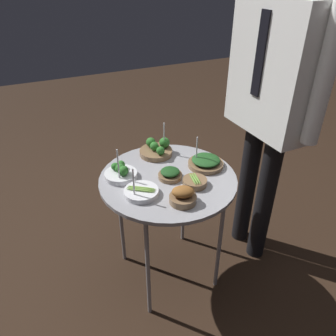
{
  "coord_description": "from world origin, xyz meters",
  "views": [
    {
      "loc": [
        1.15,
        -0.55,
        1.5
      ],
      "look_at": [
        0.0,
        0.0,
        0.7
      ],
      "focal_mm": 35.0,
      "sensor_mm": 36.0,
      "label": 1
    }
  ],
  "objects_px": {
    "serving_cart": "(168,185)",
    "bowl_roast_mid_left": "(183,196)",
    "bowl_broccoli_mid_right": "(157,149)",
    "bowl_broccoli_front_center": "(121,172)",
    "bowl_spinach_near_rim": "(170,174)",
    "bowl_spinach_front_left": "(206,162)",
    "bowl_asparagus_far_rim": "(141,192)",
    "waiter_figure": "(275,85)",
    "bowl_asparagus_front_right": "(195,182)"
  },
  "relations": [
    {
      "from": "bowl_broccoli_front_center",
      "to": "serving_cart",
      "type": "bearing_deg",
      "value": 64.74
    },
    {
      "from": "bowl_broccoli_front_center",
      "to": "bowl_spinach_near_rim",
      "type": "height_order",
      "value": "bowl_broccoli_front_center"
    },
    {
      "from": "serving_cart",
      "to": "bowl_roast_mid_left",
      "type": "distance_m",
      "value": 0.21
    },
    {
      "from": "serving_cart",
      "to": "bowl_asparagus_front_right",
      "type": "xyz_separation_m",
      "value": [
        0.11,
        0.08,
        0.06
      ]
    },
    {
      "from": "bowl_broccoli_front_center",
      "to": "bowl_roast_mid_left",
      "type": "bearing_deg",
      "value": 30.78
    },
    {
      "from": "waiter_figure",
      "to": "bowl_asparagus_front_right",
      "type": "bearing_deg",
      "value": -78.78
    },
    {
      "from": "bowl_spinach_near_rim",
      "to": "bowl_roast_mid_left",
      "type": "xyz_separation_m",
      "value": [
        0.19,
        -0.03,
        0.01
      ]
    },
    {
      "from": "bowl_broccoli_front_center",
      "to": "bowl_broccoli_mid_right",
      "type": "xyz_separation_m",
      "value": [
        -0.13,
        0.24,
        0.0
      ]
    },
    {
      "from": "bowl_asparagus_front_right",
      "to": "bowl_broccoli_front_center",
      "type": "xyz_separation_m",
      "value": [
        -0.2,
        -0.28,
        0.01
      ]
    },
    {
      "from": "serving_cart",
      "to": "bowl_roast_mid_left",
      "type": "relative_size",
      "value": 5.61
    },
    {
      "from": "bowl_spinach_front_left",
      "to": "bowl_broccoli_front_center",
      "type": "bearing_deg",
      "value": -101.76
    },
    {
      "from": "bowl_asparagus_front_right",
      "to": "waiter_figure",
      "type": "relative_size",
      "value": 0.07
    },
    {
      "from": "bowl_spinach_front_left",
      "to": "bowl_asparagus_front_right",
      "type": "bearing_deg",
      "value": -47.34
    },
    {
      "from": "serving_cart",
      "to": "bowl_broccoli_front_center",
      "type": "relative_size",
      "value": 3.76
    },
    {
      "from": "bowl_broccoli_front_center",
      "to": "bowl_spinach_front_left",
      "type": "relative_size",
      "value": 0.99
    },
    {
      "from": "bowl_asparagus_far_rim",
      "to": "waiter_figure",
      "type": "distance_m",
      "value": 0.79
    },
    {
      "from": "bowl_broccoli_front_center",
      "to": "bowl_asparagus_far_rim",
      "type": "bearing_deg",
      "value": 11.86
    },
    {
      "from": "bowl_broccoli_front_center",
      "to": "bowl_spinach_near_rim",
      "type": "distance_m",
      "value": 0.23
    },
    {
      "from": "bowl_asparagus_front_right",
      "to": "bowl_spinach_front_left",
      "type": "xyz_separation_m",
      "value": [
        -0.12,
        0.13,
        0.01
      ]
    },
    {
      "from": "bowl_roast_mid_left",
      "to": "bowl_broccoli_mid_right",
      "type": "relative_size",
      "value": 0.67
    },
    {
      "from": "bowl_asparagus_front_right",
      "to": "bowl_broccoli_front_center",
      "type": "distance_m",
      "value": 0.35
    },
    {
      "from": "serving_cart",
      "to": "bowl_spinach_front_left",
      "type": "xyz_separation_m",
      "value": [
        -0.01,
        0.21,
        0.07
      ]
    },
    {
      "from": "bowl_broccoli_mid_right",
      "to": "bowl_asparagus_far_rim",
      "type": "relative_size",
      "value": 1.12
    },
    {
      "from": "bowl_spinach_near_rim",
      "to": "bowl_broccoli_mid_right",
      "type": "relative_size",
      "value": 0.65
    },
    {
      "from": "bowl_broccoli_front_center",
      "to": "bowl_spinach_near_rim",
      "type": "relative_size",
      "value": 1.54
    },
    {
      "from": "waiter_figure",
      "to": "bowl_spinach_front_left",
      "type": "bearing_deg",
      "value": -94.61
    },
    {
      "from": "serving_cart",
      "to": "bowl_roast_mid_left",
      "type": "xyz_separation_m",
      "value": [
        0.2,
        -0.02,
        0.08
      ]
    },
    {
      "from": "bowl_broccoli_front_center",
      "to": "bowl_broccoli_mid_right",
      "type": "height_order",
      "value": "same"
    },
    {
      "from": "bowl_broccoli_front_center",
      "to": "bowl_spinach_front_left",
      "type": "bearing_deg",
      "value": 78.24
    },
    {
      "from": "bowl_broccoli_front_center",
      "to": "bowl_asparagus_far_rim",
      "type": "height_order",
      "value": "bowl_broccoli_front_center"
    },
    {
      "from": "bowl_asparagus_front_right",
      "to": "bowl_spinach_front_left",
      "type": "relative_size",
      "value": 0.64
    },
    {
      "from": "bowl_roast_mid_left",
      "to": "bowl_asparagus_front_right",
      "type": "bearing_deg",
      "value": 129.67
    },
    {
      "from": "serving_cart",
      "to": "bowl_broccoli_front_center",
      "type": "xyz_separation_m",
      "value": [
        -0.09,
        -0.2,
        0.07
      ]
    },
    {
      "from": "bowl_broccoli_mid_right",
      "to": "waiter_figure",
      "type": "xyz_separation_m",
      "value": [
        0.24,
        0.5,
        0.34
      ]
    },
    {
      "from": "bowl_broccoli_front_center",
      "to": "bowl_asparagus_far_rim",
      "type": "relative_size",
      "value": 1.12
    },
    {
      "from": "bowl_broccoli_front_center",
      "to": "bowl_spinach_near_rim",
      "type": "xyz_separation_m",
      "value": [
        0.1,
        0.2,
        -0.01
      ]
    },
    {
      "from": "bowl_broccoli_front_center",
      "to": "waiter_figure",
      "type": "bearing_deg",
      "value": 81.41
    },
    {
      "from": "bowl_asparagus_front_right",
      "to": "bowl_broccoli_mid_right",
      "type": "xyz_separation_m",
      "value": [
        -0.33,
        -0.04,
        0.01
      ]
    },
    {
      "from": "serving_cart",
      "to": "bowl_roast_mid_left",
      "type": "height_order",
      "value": "bowl_roast_mid_left"
    },
    {
      "from": "bowl_broccoli_front_center",
      "to": "bowl_roast_mid_left",
      "type": "relative_size",
      "value": 1.49
    },
    {
      "from": "bowl_roast_mid_left",
      "to": "bowl_spinach_front_left",
      "type": "xyz_separation_m",
      "value": [
        -0.21,
        0.23,
        -0.01
      ]
    },
    {
      "from": "bowl_asparagus_far_rim",
      "to": "bowl_broccoli_front_center",
      "type": "bearing_deg",
      "value": -168.14
    },
    {
      "from": "bowl_spinach_near_rim",
      "to": "bowl_broccoli_mid_right",
      "type": "distance_m",
      "value": 0.23
    },
    {
      "from": "bowl_asparagus_front_right",
      "to": "waiter_figure",
      "type": "distance_m",
      "value": 0.59
    },
    {
      "from": "bowl_broccoli_front_center",
      "to": "bowl_spinach_front_left",
      "type": "xyz_separation_m",
      "value": [
        0.08,
        0.41,
        -0.0
      ]
    },
    {
      "from": "serving_cart",
      "to": "waiter_figure",
      "type": "height_order",
      "value": "waiter_figure"
    },
    {
      "from": "bowl_asparagus_front_right",
      "to": "bowl_spinach_front_left",
      "type": "height_order",
      "value": "bowl_spinach_front_left"
    },
    {
      "from": "bowl_roast_mid_left",
      "to": "bowl_asparagus_far_rim",
      "type": "relative_size",
      "value": 0.75
    },
    {
      "from": "bowl_spinach_front_left",
      "to": "bowl_asparagus_far_rim",
      "type": "bearing_deg",
      "value": -77.58
    },
    {
      "from": "bowl_broccoli_front_center",
      "to": "bowl_broccoli_mid_right",
      "type": "distance_m",
      "value": 0.27
    }
  ]
}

